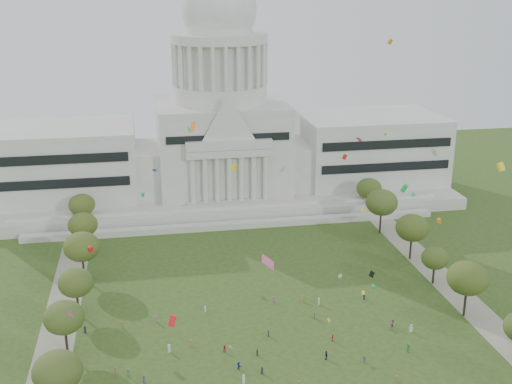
# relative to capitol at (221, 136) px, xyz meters

# --- Properties ---
(ground) EXTENTS (400.00, 400.00, 0.00)m
(ground) POSITION_rel_capitol_xyz_m (0.00, -113.59, -22.30)
(ground) COLOR #32481B
(ground) RESTS_ON ground
(capitol) EXTENTS (160.00, 64.50, 91.30)m
(capitol) POSITION_rel_capitol_xyz_m (0.00, 0.00, 0.00)
(capitol) COLOR beige
(capitol) RESTS_ON ground
(path_left) EXTENTS (8.00, 160.00, 0.04)m
(path_left) POSITION_rel_capitol_xyz_m (-48.00, -83.59, -22.28)
(path_left) COLOR gray
(path_left) RESTS_ON ground
(path_right) EXTENTS (8.00, 160.00, 0.04)m
(path_right) POSITION_rel_capitol_xyz_m (48.00, -83.59, -22.28)
(path_right) COLOR gray
(path_right) RESTS_ON ground
(row_tree_l_1) EXTENTS (8.86, 8.86, 12.59)m
(row_tree_l_1) POSITION_rel_capitol_xyz_m (-44.07, -116.55, -13.34)
(row_tree_l_1) COLOR black
(row_tree_l_1) RESTS_ON ground
(row_tree_l_2) EXTENTS (8.42, 8.42, 11.97)m
(row_tree_l_2) POSITION_rel_capitol_xyz_m (-45.04, -96.29, -13.79)
(row_tree_l_2) COLOR black
(row_tree_l_2) RESTS_ON ground
(row_tree_r_2) EXTENTS (9.55, 9.55, 13.58)m
(row_tree_r_2) POSITION_rel_capitol_xyz_m (44.17, -96.15, -12.64)
(row_tree_r_2) COLOR black
(row_tree_r_2) RESTS_ON ground
(row_tree_l_3) EXTENTS (8.12, 8.12, 11.55)m
(row_tree_l_3) POSITION_rel_capitol_xyz_m (-44.09, -79.67, -14.09)
(row_tree_l_3) COLOR black
(row_tree_l_3) RESTS_ON ground
(row_tree_r_3) EXTENTS (7.01, 7.01, 9.98)m
(row_tree_r_3) POSITION_rel_capitol_xyz_m (44.40, -79.10, -15.21)
(row_tree_r_3) COLOR black
(row_tree_r_3) RESTS_ON ground
(row_tree_l_4) EXTENTS (9.29, 9.29, 13.21)m
(row_tree_l_4) POSITION_rel_capitol_xyz_m (-44.08, -61.17, -12.90)
(row_tree_l_4) COLOR black
(row_tree_l_4) RESTS_ON ground
(row_tree_r_4) EXTENTS (9.19, 9.19, 13.06)m
(row_tree_r_4) POSITION_rel_capitol_xyz_m (44.76, -63.55, -13.01)
(row_tree_r_4) COLOR black
(row_tree_r_4) RESTS_ON ground
(row_tree_l_5) EXTENTS (8.33, 8.33, 11.85)m
(row_tree_l_5) POSITION_rel_capitol_xyz_m (-45.22, -42.58, -13.88)
(row_tree_l_5) COLOR black
(row_tree_l_5) RESTS_ON ground
(row_tree_r_5) EXTENTS (9.82, 9.82, 13.96)m
(row_tree_r_5) POSITION_rel_capitol_xyz_m (43.49, -43.40, -12.37)
(row_tree_r_5) COLOR black
(row_tree_r_5) RESTS_ON ground
(row_tree_l_6) EXTENTS (8.19, 8.19, 11.64)m
(row_tree_l_6) POSITION_rel_capitol_xyz_m (-46.87, -24.45, -14.02)
(row_tree_l_6) COLOR black
(row_tree_l_6) RESTS_ON ground
(row_tree_r_6) EXTENTS (8.42, 8.42, 11.97)m
(row_tree_r_6) POSITION_rel_capitol_xyz_m (45.96, -25.46, -13.79)
(row_tree_r_6) COLOR black
(row_tree_r_6) RESTS_ON ground
(person_0) EXTENTS (1.15, 1.07, 1.98)m
(person_0) POSITION_rel_capitol_xyz_m (29.10, -100.91, -21.31)
(person_0) COLOR silver
(person_0) RESTS_ON ground
(person_2) EXTENTS (1.13, 0.94, 1.99)m
(person_2) POSITION_rel_capitol_xyz_m (25.92, -98.25, -21.30)
(person_2) COLOR #994C8C
(person_2) RESTS_ON ground
(person_3) EXTENTS (1.06, 1.10, 1.56)m
(person_3) POSITION_rel_capitol_xyz_m (14.89, -110.42, -21.52)
(person_3) COLOR #4C4C51
(person_3) RESTS_ON ground
(person_4) EXTENTS (0.75, 1.21, 1.96)m
(person_4) POSITION_rel_capitol_xyz_m (7.59, -107.88, -21.32)
(person_4) COLOR #26262B
(person_4) RESTS_ON ground
(person_5) EXTENTS (1.29, 1.72, 1.74)m
(person_5) POSITION_rel_capitol_xyz_m (-10.67, -108.30, -21.43)
(person_5) COLOR navy
(person_5) RESTS_ON ground
(person_8) EXTENTS (0.90, 0.68, 1.64)m
(person_8) POSITION_rel_capitol_xyz_m (-12.67, -101.44, -21.48)
(person_8) COLOR #B21E1E
(person_8) RESTS_ON ground
(person_9) EXTENTS (1.06, 0.89, 1.46)m
(person_9) POSITION_rel_capitol_xyz_m (18.95, -117.84, -21.56)
(person_9) COLOR olive
(person_9) RESTS_ON ground
(person_10) EXTENTS (0.88, 1.11, 1.66)m
(person_10) POSITION_rel_capitol_xyz_m (10.92, -101.38, -21.46)
(person_10) COLOR #B21E1E
(person_10) RESTS_ON ground
(distant_crowd) EXTENTS (67.84, 35.31, 1.95)m
(distant_crowd) POSITION_rel_capitol_xyz_m (-12.80, -99.90, -21.44)
(distant_crowd) COLOR #33723F
(distant_crowd) RESTS_ON ground
(kite_swarm) EXTENTS (83.82, 106.60, 58.29)m
(kite_swarm) POSITION_rel_capitol_xyz_m (1.95, -104.74, 7.29)
(kite_swarm) COLOR yellow
(kite_swarm) RESTS_ON ground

